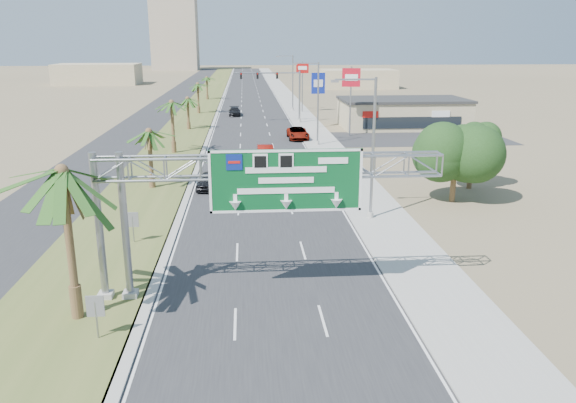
% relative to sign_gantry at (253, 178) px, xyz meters
% --- Properties ---
extents(road, '(12.00, 300.00, 0.02)m').
position_rel_sign_gantry_xyz_m(road, '(1.06, 100.07, -6.05)').
color(road, '#28282B').
rests_on(road, ground).
extents(sidewalk_right, '(4.00, 300.00, 0.10)m').
position_rel_sign_gantry_xyz_m(sidewalk_right, '(9.56, 100.07, -6.01)').
color(sidewalk_right, '#9E9B93').
rests_on(sidewalk_right, ground).
extents(median_grass, '(7.00, 300.00, 0.12)m').
position_rel_sign_gantry_xyz_m(median_grass, '(-8.94, 100.07, -6.00)').
color(median_grass, '#525F29').
rests_on(median_grass, ground).
extents(opposing_road, '(8.00, 300.00, 0.02)m').
position_rel_sign_gantry_xyz_m(opposing_road, '(-15.94, 100.07, -6.05)').
color(opposing_road, '#28282B').
rests_on(opposing_road, ground).
extents(sign_gantry, '(16.75, 1.24, 7.50)m').
position_rel_sign_gantry_xyz_m(sign_gantry, '(0.00, 0.00, 0.00)').
color(sign_gantry, gray).
rests_on(sign_gantry, ground).
extents(palm_near, '(5.70, 5.70, 8.35)m').
position_rel_sign_gantry_xyz_m(palm_near, '(-8.14, -1.93, 0.87)').
color(palm_near, brown).
rests_on(palm_near, ground).
extents(palm_row_b, '(3.99, 3.99, 5.95)m').
position_rel_sign_gantry_xyz_m(palm_row_b, '(-8.44, 22.07, -1.16)').
color(palm_row_b, brown).
rests_on(palm_row_b, ground).
extents(palm_row_c, '(3.99, 3.99, 6.75)m').
position_rel_sign_gantry_xyz_m(palm_row_c, '(-8.44, 38.07, -0.39)').
color(palm_row_c, brown).
rests_on(palm_row_c, ground).
extents(palm_row_d, '(3.99, 3.99, 5.45)m').
position_rel_sign_gantry_xyz_m(palm_row_d, '(-8.44, 56.07, -1.64)').
color(palm_row_d, brown).
rests_on(palm_row_d, ground).
extents(palm_row_e, '(3.99, 3.99, 6.15)m').
position_rel_sign_gantry_xyz_m(palm_row_e, '(-8.44, 75.07, -0.97)').
color(palm_row_e, brown).
rests_on(palm_row_e, ground).
extents(palm_row_f, '(3.99, 3.99, 5.75)m').
position_rel_sign_gantry_xyz_m(palm_row_f, '(-8.44, 100.07, -1.35)').
color(palm_row_f, brown).
rests_on(palm_row_f, ground).
extents(streetlight_near, '(3.27, 0.44, 10.00)m').
position_rel_sign_gantry_xyz_m(streetlight_near, '(8.36, 12.07, -1.36)').
color(streetlight_near, gray).
rests_on(streetlight_near, ground).
extents(streetlight_mid, '(3.27, 0.44, 10.00)m').
position_rel_sign_gantry_xyz_m(streetlight_mid, '(8.36, 42.07, -1.36)').
color(streetlight_mid, gray).
rests_on(streetlight_mid, ground).
extents(streetlight_far, '(3.27, 0.44, 10.00)m').
position_rel_sign_gantry_xyz_m(streetlight_far, '(8.36, 78.07, -1.36)').
color(streetlight_far, gray).
rests_on(streetlight_far, ground).
extents(signal_mast, '(10.28, 0.71, 8.00)m').
position_rel_sign_gantry_xyz_m(signal_mast, '(6.23, 62.05, -1.21)').
color(signal_mast, gray).
rests_on(signal_mast, ground).
extents(store_building, '(18.00, 10.00, 4.00)m').
position_rel_sign_gantry_xyz_m(store_building, '(23.06, 56.07, -4.06)').
color(store_building, tan).
rests_on(store_building, ground).
extents(oak_near, '(4.50, 4.50, 6.80)m').
position_rel_sign_gantry_xyz_m(oak_near, '(16.06, 16.07, -1.53)').
color(oak_near, brown).
rests_on(oak_near, ground).
extents(oak_far, '(3.50, 3.50, 5.60)m').
position_rel_sign_gantry_xyz_m(oak_far, '(19.06, 20.07, -2.24)').
color(oak_far, brown).
rests_on(oak_far, ground).
extents(median_signback_a, '(0.75, 0.08, 2.08)m').
position_rel_sign_gantry_xyz_m(median_signback_a, '(-6.74, -3.93, -4.61)').
color(median_signback_a, gray).
rests_on(median_signback_a, ground).
extents(median_signback_b, '(0.75, 0.08, 2.08)m').
position_rel_sign_gantry_xyz_m(median_signback_b, '(-7.44, 8.07, -4.61)').
color(median_signback_b, gray).
rests_on(median_signback_b, ground).
extents(tower_distant, '(20.00, 16.00, 35.00)m').
position_rel_sign_gantry_xyz_m(tower_distant, '(-30.94, 240.07, 11.44)').
color(tower_distant, tan).
rests_on(tower_distant, ground).
extents(building_distant_left, '(24.00, 14.00, 6.00)m').
position_rel_sign_gantry_xyz_m(building_distant_left, '(-43.94, 150.07, -3.06)').
color(building_distant_left, tan).
rests_on(building_distant_left, ground).
extents(building_distant_right, '(20.00, 12.00, 5.00)m').
position_rel_sign_gantry_xyz_m(building_distant_right, '(31.06, 130.07, -3.56)').
color(building_distant_right, tan).
rests_on(building_distant_right, ground).
extents(car_left_lane, '(2.13, 4.34, 1.42)m').
position_rel_sign_gantry_xyz_m(car_left_lane, '(-3.57, 21.56, -5.35)').
color(car_left_lane, black).
rests_on(car_left_lane, ground).
extents(car_mid_lane, '(1.80, 4.80, 1.57)m').
position_rel_sign_gantry_xyz_m(car_mid_lane, '(1.83, 33.64, -5.27)').
color(car_mid_lane, maroon).
rests_on(car_mid_lane, ground).
extents(car_right_lane, '(2.66, 5.62, 1.55)m').
position_rel_sign_gantry_xyz_m(car_right_lane, '(6.56, 46.68, -5.28)').
color(car_right_lane, gray).
rests_on(car_right_lane, ground).
extents(car_far, '(2.16, 4.99, 1.43)m').
position_rel_sign_gantry_xyz_m(car_far, '(-2.05, 71.79, -5.34)').
color(car_far, black).
rests_on(car_far, ground).
extents(pole_sign_red_near, '(2.42, 0.69, 9.17)m').
position_rel_sign_gantry_xyz_m(pole_sign_red_near, '(13.78, 48.70, 1.17)').
color(pole_sign_red_near, gray).
rests_on(pole_sign_red_near, ground).
extents(pole_sign_blue, '(2.02, 0.65, 8.18)m').
position_rel_sign_gantry_xyz_m(pole_sign_blue, '(10.47, 56.81, 0.06)').
color(pole_sign_blue, gray).
rests_on(pole_sign_blue, ground).
extents(pole_sign_red_far, '(2.22, 0.57, 8.95)m').
position_rel_sign_gantry_xyz_m(pole_sign_red_far, '(10.06, 75.58, 1.03)').
color(pole_sign_red_far, gray).
rests_on(pole_sign_red_far, ground).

